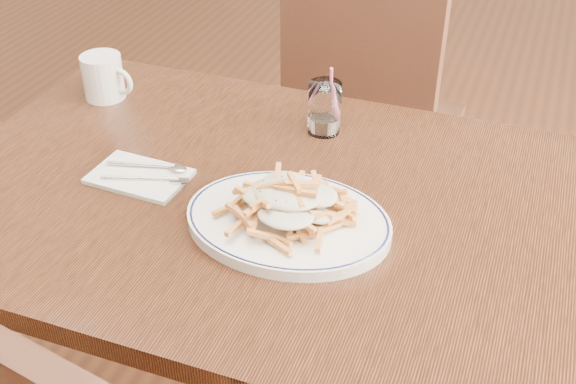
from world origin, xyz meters
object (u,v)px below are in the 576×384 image
at_px(table, 269,229).
at_px(chair_far, 368,113).
at_px(coffee_mug, 104,77).
at_px(water_glass, 325,111).
at_px(loaded_fries, 288,199).
at_px(fries_plate, 288,221).

xyz_separation_m(table, chair_far, (-0.01, 0.77, -0.16)).
bearing_deg(coffee_mug, water_glass, 2.93).
bearing_deg(table, water_glass, 84.48).
bearing_deg(coffee_mug, table, -25.26).
xyz_separation_m(table, water_glass, (0.02, 0.24, 0.12)).
relative_size(table, water_glass, 8.41).
bearing_deg(loaded_fries, table, 130.63).
bearing_deg(table, chair_far, 91.08).
distance_m(chair_far, fries_plate, 0.89).
bearing_deg(fries_plate, chair_far, 95.44).
relative_size(loaded_fries, coffee_mug, 1.79).
xyz_separation_m(water_glass, coffee_mug, (-0.49, -0.02, 0.00)).
bearing_deg(chair_far, loaded_fries, -84.56).
bearing_deg(fries_plate, coffee_mug, 150.79).
distance_m(loaded_fries, coffee_mug, 0.61).
distance_m(chair_far, loaded_fries, 0.90).
relative_size(fries_plate, coffee_mug, 3.46).
bearing_deg(coffee_mug, fries_plate, -29.21).
height_order(loaded_fries, water_glass, water_glass).
bearing_deg(chair_far, coffee_mug, -128.93).
bearing_deg(water_glass, table, -95.52).
xyz_separation_m(loaded_fries, water_glass, (-0.04, 0.32, -0.01)).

